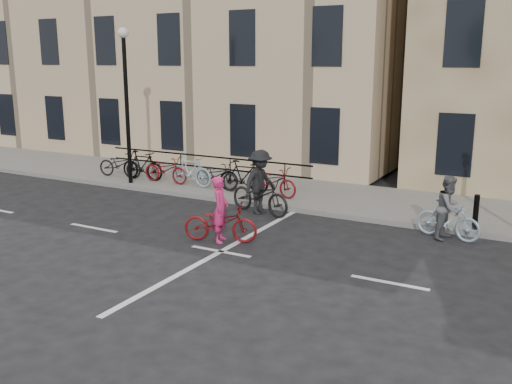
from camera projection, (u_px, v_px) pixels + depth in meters
The scene contains 9 objects.
ground at pixel (221, 252), 13.33m from camera, with size 120.00×120.00×0.00m, color black.
sidewalk at pixel (215, 183), 20.31m from camera, with size 46.00×4.00×0.15m, color slate.
building_west at pixel (204, 43), 27.47m from camera, with size 20.00×10.00×10.00m, color tan.
lamp_post at pixel (126, 87), 19.33m from camera, with size 0.36×0.36×5.28m.
bollard_east at pixel (476, 212), 14.50m from camera, with size 0.14×0.14×0.90m, color black.
parked_bikes at pixel (191, 171), 19.52m from camera, with size 8.30×1.23×1.05m.
cyclist_pink at pixel (220, 219), 13.97m from camera, with size 1.94×1.18×1.63m.
cyclist_grey at pixel (448, 214), 14.16m from camera, with size 1.72×0.90×1.61m.
cyclist_dark at pixel (260, 189), 16.47m from camera, with size 2.22×1.35×1.88m.
Camera 1 is at (6.78, -10.73, 4.39)m, focal length 40.00 mm.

